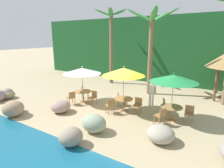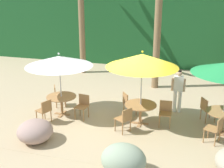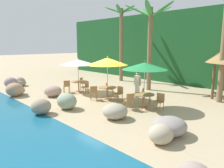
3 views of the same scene
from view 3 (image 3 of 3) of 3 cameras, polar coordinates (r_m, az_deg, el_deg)
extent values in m
plane|color=tan|center=(13.83, -2.95, -3.63)|extent=(120.00, 120.00, 0.00)
cube|color=tan|center=(13.83, -2.95, -3.61)|extent=(18.00, 5.20, 0.01)
cube|color=#194C23|center=(20.40, 17.00, 8.92)|extent=(28.00, 2.40, 6.00)
ellipsoid|color=gray|center=(19.05, -22.48, 0.22)|extent=(0.82, 0.96, 0.51)
ellipsoid|color=gray|center=(19.23, -22.54, 0.59)|extent=(0.85, 0.82, 0.70)
ellipsoid|color=#8EA287|center=(15.98, -23.17, -1.59)|extent=(0.92, 1.06, 0.53)
ellipsoid|color=gray|center=(18.75, -24.51, 0.37)|extent=(0.94, 0.96, 0.80)
ellipsoid|color=gray|center=(11.19, -17.71, -5.51)|extent=(0.94, 0.95, 0.74)
ellipsoid|color=gray|center=(8.54, 14.43, -10.43)|extent=(1.24, 1.40, 0.69)
ellipsoid|color=gray|center=(11.70, -11.51, -4.32)|extent=(1.16, 0.96, 0.82)
ellipsoid|color=#A09883|center=(10.02, 0.78, -7.00)|extent=(1.14, 1.13, 0.69)
ellipsoid|color=tan|center=(7.81, 12.42, -12.42)|extent=(0.82, 0.86, 0.67)
ellipsoid|color=gray|center=(14.67, -14.90, -1.77)|extent=(1.10, 1.10, 0.70)
ellipsoid|color=tan|center=(15.52, -23.62, -1.32)|extent=(1.08, 1.10, 0.87)
cylinder|color=silver|center=(15.63, -8.58, 1.96)|extent=(0.04, 0.04, 2.18)
cone|color=white|center=(15.52, -8.68, 5.58)|extent=(2.41, 2.41, 0.36)
sphere|color=white|center=(15.51, -8.70, 6.55)|extent=(0.07, 0.07, 0.07)
cube|color=#A37547|center=(15.82, -8.48, -1.90)|extent=(0.60, 0.12, 0.03)
cube|color=#A37547|center=(15.82, -8.48, -1.90)|extent=(0.12, 0.60, 0.03)
cylinder|color=#A37547|center=(15.75, -8.51, -0.64)|extent=(0.09, 0.09, 0.71)
cylinder|color=#A37547|center=(15.69, -8.54, 0.63)|extent=(1.10, 1.10, 0.03)
cylinder|color=#9E7042|center=(14.80, -7.33, -1.88)|extent=(0.04, 0.04, 0.45)
cylinder|color=#9E7042|center=(15.11, -7.96, -1.65)|extent=(0.04, 0.04, 0.45)
cylinder|color=#9E7042|center=(14.97, -6.12, -1.72)|extent=(0.04, 0.04, 0.45)
cylinder|color=#9E7042|center=(15.27, -6.77, -1.49)|extent=(0.04, 0.04, 0.45)
cube|color=#9E7042|center=(14.99, -7.07, -0.79)|extent=(0.47, 0.47, 0.03)
cube|color=#9E7042|center=(15.05, -6.41, 0.02)|extent=(0.42, 0.09, 0.42)
cylinder|color=#9E7042|center=(16.62, -6.39, -0.53)|extent=(0.04, 0.04, 0.45)
cylinder|color=#9E7042|center=(16.30, -6.90, -0.75)|extent=(0.04, 0.04, 0.45)
cylinder|color=#9E7042|center=(16.77, -7.51, -0.46)|extent=(0.04, 0.04, 0.45)
cylinder|color=#9E7042|center=(16.45, -8.03, -0.68)|extent=(0.04, 0.04, 0.45)
cube|color=#9E7042|center=(16.49, -7.23, 0.21)|extent=(0.57, 0.57, 0.03)
cube|color=#9E7042|center=(16.54, -7.87, 0.92)|extent=(0.24, 0.38, 0.42)
cylinder|color=#9E7042|center=(15.78, -12.29, -1.28)|extent=(0.04, 0.04, 0.45)
cylinder|color=#9E7042|center=(15.83, -11.01, -1.19)|extent=(0.04, 0.04, 0.45)
cylinder|color=#9E7042|center=(15.44, -12.10, -1.53)|extent=(0.04, 0.04, 0.45)
cylinder|color=#9E7042|center=(15.49, -10.79, -1.44)|extent=(0.04, 0.04, 0.45)
cube|color=#9E7042|center=(15.59, -11.58, -0.49)|extent=(0.55, 0.55, 0.03)
cube|color=#9E7042|center=(15.36, -11.49, 0.09)|extent=(0.19, 0.40, 0.42)
cylinder|color=silver|center=(13.33, -1.17, 1.10)|extent=(0.04, 0.04, 2.39)
cone|color=yellow|center=(13.20, -1.19, 5.80)|extent=(2.41, 2.41, 0.43)
sphere|color=yellow|center=(13.18, -1.20, 7.07)|extent=(0.07, 0.07, 0.07)
cube|color=#A37547|center=(13.57, -1.16, -3.83)|extent=(0.60, 0.12, 0.03)
cube|color=#A37547|center=(13.57, -1.16, -3.83)|extent=(0.12, 0.60, 0.03)
cylinder|color=#A37547|center=(13.49, -1.16, -2.36)|extent=(0.09, 0.09, 0.71)
cylinder|color=#A37547|center=(13.41, -1.17, -0.88)|extent=(1.10, 1.10, 0.03)
cylinder|color=#9E7042|center=(12.71, 1.59, -3.82)|extent=(0.04, 0.04, 0.45)
cylinder|color=#9E7042|center=(12.94, 0.41, -3.56)|extent=(0.04, 0.04, 0.45)
cylinder|color=#9E7042|center=(12.97, 2.64, -3.54)|extent=(0.04, 0.04, 0.45)
cylinder|color=#9E7042|center=(13.20, 1.47, -3.29)|extent=(0.04, 0.04, 0.45)
cube|color=#9E7042|center=(12.90, 1.53, -2.52)|extent=(0.45, 0.45, 0.03)
cube|color=#9E7042|center=(13.00, 2.12, -1.54)|extent=(0.42, 0.06, 0.42)
cylinder|color=#9E7042|center=(14.48, 0.30, -2.07)|extent=(0.04, 0.04, 0.45)
cylinder|color=#9E7042|center=(14.13, 0.07, -2.38)|extent=(0.04, 0.04, 0.45)
cylinder|color=#9E7042|center=(14.54, -1.09, -2.02)|extent=(0.04, 0.04, 0.45)
cylinder|color=#9E7042|center=(14.20, -1.36, -2.32)|extent=(0.04, 0.04, 0.45)
cube|color=#9E7042|center=(14.28, -0.52, -1.26)|extent=(0.59, 0.59, 0.03)
cube|color=#9E7042|center=(14.28, -1.31, -0.46)|extent=(0.28, 0.36, 0.42)
cylinder|color=#9E7042|center=(13.56, -5.58, -2.97)|extent=(0.04, 0.04, 0.45)
cylinder|color=#9E7042|center=(13.60, -4.08, -2.91)|extent=(0.04, 0.04, 0.45)
cylinder|color=#9E7042|center=(13.22, -5.43, -3.31)|extent=(0.04, 0.04, 0.45)
cylinder|color=#9E7042|center=(13.25, -3.90, -3.25)|extent=(0.04, 0.04, 0.45)
cube|color=#9E7042|center=(13.35, -4.76, -2.11)|extent=(0.58, 0.58, 0.03)
cube|color=#9E7042|center=(13.12, -4.68, -1.46)|extent=(0.25, 0.38, 0.42)
cylinder|color=silver|center=(11.61, 8.24, -0.59)|extent=(0.04, 0.04, 2.31)
cone|color=#238E47|center=(11.46, 8.37, 4.60)|extent=(2.33, 2.33, 0.36)
sphere|color=#238E47|center=(11.44, 8.41, 5.91)|extent=(0.07, 0.07, 0.07)
cube|color=#A37547|center=(11.87, 8.10, -5.99)|extent=(0.60, 0.12, 0.03)
cube|color=#A37547|center=(11.87, 8.10, -5.99)|extent=(0.12, 0.60, 0.03)
cylinder|color=#A37547|center=(11.78, 8.14, -4.33)|extent=(0.09, 0.09, 0.71)
cylinder|color=#A37547|center=(11.69, 8.19, -2.65)|extent=(1.10, 1.10, 0.03)
cylinder|color=#9E7042|center=(11.19, 12.18, -6.02)|extent=(0.04, 0.04, 0.45)
cylinder|color=#9E7042|center=(11.35, 10.57, -5.73)|extent=(0.04, 0.04, 0.45)
cylinder|color=#9E7042|center=(11.49, 12.99, -5.61)|extent=(0.04, 0.04, 0.45)
cylinder|color=#9E7042|center=(11.65, 11.42, -5.34)|extent=(0.04, 0.04, 0.45)
cube|color=#9E7042|center=(11.35, 11.83, -4.51)|extent=(0.47, 0.47, 0.03)
cube|color=#9E7042|center=(11.48, 12.33, -3.36)|extent=(0.42, 0.09, 0.42)
cylinder|color=#9E7042|center=(12.77, 9.75, -3.90)|extent=(0.04, 0.04, 0.45)
cylinder|color=#9E7042|center=(12.43, 9.50, -4.29)|extent=(0.04, 0.04, 0.45)
cylinder|color=#9E7042|center=(12.83, 8.17, -3.80)|extent=(0.04, 0.04, 0.45)
cylinder|color=#9E7042|center=(12.48, 7.88, -4.18)|extent=(0.04, 0.04, 0.45)
cube|color=#9E7042|center=(12.57, 8.85, -2.98)|extent=(0.57, 0.57, 0.03)
cube|color=#9E7042|center=(12.56, 7.98, -2.05)|extent=(0.23, 0.39, 0.42)
cylinder|color=#9E7042|center=(11.56, 3.15, -5.27)|extent=(0.04, 0.04, 0.45)
cylinder|color=#9E7042|center=(11.69, 4.78, -5.11)|extent=(0.04, 0.04, 0.45)
cylinder|color=#9E7042|center=(11.24, 3.84, -5.73)|extent=(0.04, 0.04, 0.45)
cylinder|color=#9E7042|center=(11.38, 5.50, -5.56)|extent=(0.04, 0.04, 0.45)
cube|color=#9E7042|center=(11.40, 4.33, -4.25)|extent=(0.55, 0.55, 0.03)
cube|color=#9E7042|center=(11.18, 4.75, -3.52)|extent=(0.20, 0.40, 0.42)
cylinder|color=brown|center=(20.10, 2.39, 9.83)|extent=(0.32, 0.32, 6.34)
ellipsoid|color=#388942|center=(19.80, 4.12, 18.65)|extent=(1.50, 0.39, 0.50)
ellipsoid|color=#388942|center=(20.57, 4.53, 18.30)|extent=(0.96, 1.50, 0.53)
ellipsoid|color=#388942|center=(21.03, 2.88, 18.03)|extent=(1.10, 1.41, 0.63)
ellipsoid|color=#388942|center=(20.89, 1.11, 18.13)|extent=(1.50, 0.53, 0.60)
ellipsoid|color=#388942|center=(20.24, 0.22, 18.41)|extent=(1.22, 1.36, 0.57)
ellipsoid|color=#388942|center=(19.57, 1.83, 18.48)|extent=(1.00, 1.40, 0.77)
cylinder|color=brown|center=(16.19, 9.61, 8.64)|extent=(0.32, 0.32, 5.80)
ellipsoid|color=#388942|center=(15.79, 12.79, 18.27)|extent=(1.77, 0.37, 0.91)
ellipsoid|color=#388942|center=(16.92, 12.61, 17.80)|extent=(0.84, 1.83, 0.83)
ellipsoid|color=#388942|center=(17.22, 8.67, 17.74)|extent=(1.71, 1.22, 0.88)
ellipsoid|color=#388942|center=(16.31, 6.41, 18.20)|extent=(1.57, 1.44, 0.89)
ellipsoid|color=#388942|center=(15.42, 9.31, 18.64)|extent=(1.16, 1.75, 0.85)
cylinder|color=brown|center=(13.97, 26.69, 8.73)|extent=(0.32, 0.32, 6.41)
cylinder|color=brown|center=(14.75, 24.49, 0.69)|extent=(0.16, 0.16, 2.20)
cylinder|color=white|center=(13.72, 6.20, -1.95)|extent=(0.13, 0.13, 0.86)
cylinder|color=white|center=(13.60, 6.77, -2.07)|extent=(0.13, 0.13, 0.86)
cube|color=white|center=(13.52, 6.55, 0.97)|extent=(0.37, 0.25, 0.58)
cylinder|color=#D6AD89|center=(13.67, 5.84, 0.88)|extent=(0.08, 0.08, 0.50)
cylinder|color=#D6AD89|center=(13.39, 7.25, 0.65)|extent=(0.08, 0.08, 0.50)
sphere|color=#D6AD89|center=(13.47, 6.58, 2.69)|extent=(0.21, 0.21, 0.21)
sphere|color=black|center=(13.46, 6.58, 2.91)|extent=(0.18, 0.18, 0.18)
camera|label=1|loc=(4.95, -48.55, 16.57)|focal=30.46mm
camera|label=2|loc=(8.38, -45.20, 15.43)|focal=45.16mm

